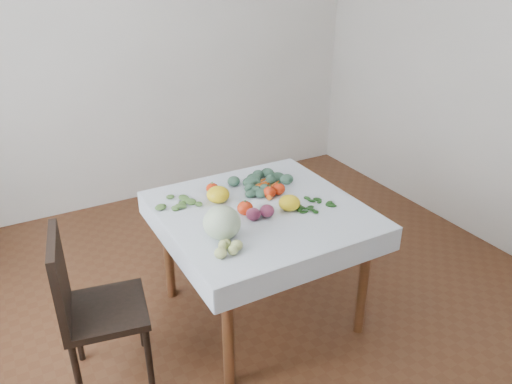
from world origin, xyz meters
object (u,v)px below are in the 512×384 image
(heirloom_back, at_px, (218,194))
(carrot_bunch, at_px, (270,185))
(table, at_px, (261,224))
(cabbage, at_px, (222,223))
(chair, at_px, (86,302))

(heirloom_back, distance_m, carrot_bunch, 0.37)
(table, relative_size, cabbage, 5.07)
(chair, relative_size, carrot_bunch, 3.08)
(table, relative_size, chair, 1.10)
(cabbage, bearing_deg, carrot_bunch, 37.47)
(table, bearing_deg, carrot_bunch, 49.33)
(chair, distance_m, carrot_bunch, 1.28)
(chair, relative_size, cabbage, 4.59)
(chair, xyz_separation_m, heirloom_back, (0.86, 0.25, 0.29))
(chair, bearing_deg, cabbage, -10.58)
(carrot_bunch, bearing_deg, heirloom_back, -176.54)
(table, distance_m, carrot_bunch, 0.31)
(table, xyz_separation_m, carrot_bunch, (0.19, 0.22, 0.12))
(table, bearing_deg, heirloom_back, 132.18)
(chair, height_order, carrot_bunch, chair)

